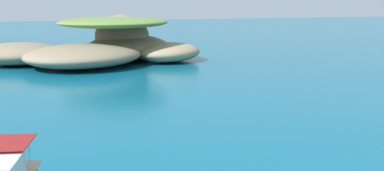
% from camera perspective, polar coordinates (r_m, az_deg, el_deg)
% --- Properties ---
extents(islet_large, '(28.32, 23.70, 6.36)m').
position_cam_1_polar(islet_large, '(67.09, -8.94, 4.89)').
color(islet_large, '#84755B').
rests_on(islet_large, ground).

